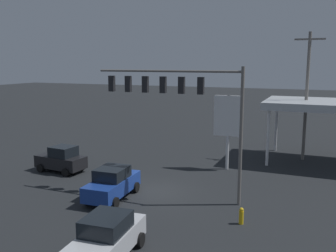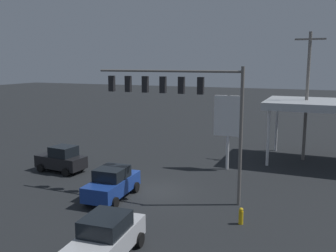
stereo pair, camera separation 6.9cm
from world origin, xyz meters
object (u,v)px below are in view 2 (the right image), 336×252
at_px(hatchback_crossing, 62,159).
at_px(fire_hydrant, 241,216).
at_px(sedan_far, 106,238).
at_px(price_sign, 228,119).
at_px(sedan_waiting, 112,183).
at_px(traffic_signal_assembly, 176,95).
at_px(utility_pole, 307,94).

xyz_separation_m(hatchback_crossing, fire_hydrant, (-14.54, 4.12, -0.51)).
height_order(hatchback_crossing, sedan_far, hatchback_crossing).
bearing_deg(price_sign, fire_hydrant, 107.85).
xyz_separation_m(sedan_waiting, hatchback_crossing, (6.52, -3.44, -0.00)).
bearing_deg(traffic_signal_assembly, hatchback_crossing, -8.71).
bearing_deg(traffic_signal_assembly, sedan_far, 90.73).
distance_m(hatchback_crossing, fire_hydrant, 15.13).
bearing_deg(traffic_signal_assembly, utility_pole, -119.12).
xyz_separation_m(price_sign, fire_hydrant, (-3.09, 9.58, -3.53)).
bearing_deg(utility_pole, fire_hydrant, 81.55).
bearing_deg(fire_hydrant, sedan_waiting, -4.90).
relative_size(utility_pole, fire_hydrant, 12.10).
bearing_deg(sedan_far, utility_pole, 157.63).
height_order(utility_pole, hatchback_crossing, utility_pole).
distance_m(utility_pole, price_sign, 7.64).
height_order(price_sign, sedan_waiting, price_sign).
distance_m(traffic_signal_assembly, sedan_waiting, 6.60).
distance_m(price_sign, sedan_waiting, 10.61).
bearing_deg(price_sign, sedan_waiting, 60.95).
relative_size(traffic_signal_assembly, utility_pole, 0.87).
relative_size(traffic_signal_assembly, sedan_waiting, 2.06).
height_order(traffic_signal_assembly, sedan_far, traffic_signal_assembly).
relative_size(traffic_signal_assembly, fire_hydrant, 10.49).
relative_size(sedan_waiting, sedan_far, 0.99).
bearing_deg(sedan_far, hatchback_crossing, -138.44).
xyz_separation_m(traffic_signal_assembly, utility_pole, (-6.82, -12.25, -0.66)).
bearing_deg(utility_pole, hatchback_crossing, 32.63).
bearing_deg(fire_hydrant, utility_pole, -98.45).
distance_m(sedan_waiting, sedan_far, 7.24).
xyz_separation_m(traffic_signal_assembly, sedan_waiting, (3.41, 1.92, -5.32)).
xyz_separation_m(utility_pole, fire_hydrant, (2.20, 14.85, -5.18)).
relative_size(utility_pole, hatchback_crossing, 2.72).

